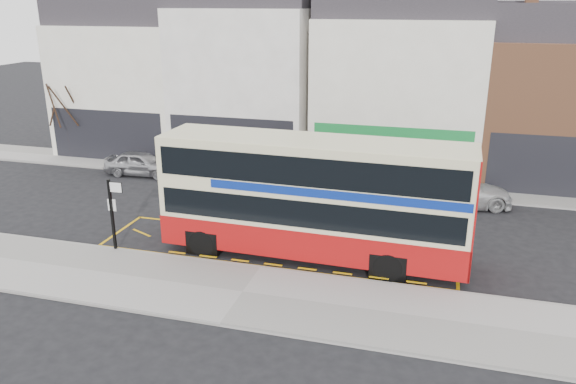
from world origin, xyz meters
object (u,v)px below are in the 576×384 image
(street_tree_right, at_px, (420,114))
(bus_stop_post, at_px, (113,208))
(car_grey, at_px, (327,176))
(street_tree_left, at_px, (64,94))
(double_decker_bus, at_px, (314,197))
(car_silver, at_px, (141,163))
(car_white, at_px, (457,191))

(street_tree_right, bearing_deg, bus_stop_post, -130.53)
(car_grey, xyz_separation_m, street_tree_left, (-16.66, 1.39, 3.43))
(car_grey, relative_size, street_tree_left, 0.64)
(double_decker_bus, distance_m, bus_stop_post, 7.76)
(car_silver, xyz_separation_m, street_tree_right, (15.06, 3.03, 3.04))
(double_decker_bus, height_order, car_white, double_decker_bus)
(double_decker_bus, xyz_separation_m, car_grey, (-1.20, 8.37, -1.80))
(double_decker_bus, height_order, street_tree_left, street_tree_left)
(street_tree_left, bearing_deg, car_silver, -18.19)
(double_decker_bus, distance_m, car_silver, 14.29)
(car_grey, bearing_deg, double_decker_bus, -156.88)
(bus_stop_post, relative_size, street_tree_right, 0.52)
(car_grey, distance_m, street_tree_left, 17.06)
(car_white, xyz_separation_m, street_tree_left, (-23.21, 2.44, 3.31))
(car_silver, distance_m, street_tree_right, 15.66)
(bus_stop_post, bearing_deg, street_tree_right, 47.55)
(bus_stop_post, height_order, street_tree_right, street_tree_right)
(street_tree_right, bearing_deg, car_silver, -168.61)
(car_silver, bearing_deg, car_white, -95.21)
(double_decker_bus, xyz_separation_m, street_tree_right, (3.20, 10.82, 1.29))
(car_grey, xyz_separation_m, street_tree_right, (4.40, 2.45, 3.09))
(car_white, bearing_deg, car_grey, 66.83)
(car_grey, bearing_deg, bus_stop_post, 162.89)
(bus_stop_post, relative_size, car_grey, 0.75)
(street_tree_right, bearing_deg, double_decker_bus, -106.49)
(street_tree_left, bearing_deg, car_grey, -4.76)
(car_grey, bearing_deg, street_tree_left, 100.22)
(street_tree_left, xyz_separation_m, street_tree_right, (21.06, 1.06, -0.34))
(bus_stop_post, xyz_separation_m, street_tree_right, (10.74, 12.56, 1.85))
(car_silver, height_order, car_white, car_white)
(car_white, xyz_separation_m, street_tree_right, (-2.15, 3.51, 2.97))
(car_grey, distance_m, street_tree_right, 5.91)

